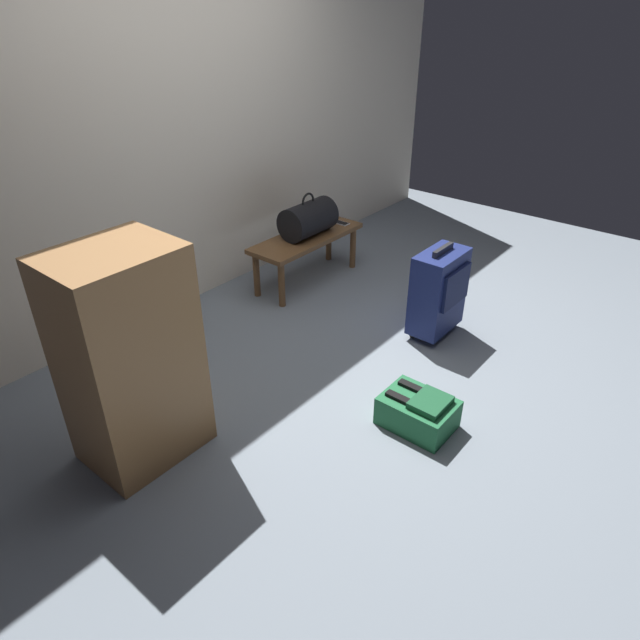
{
  "coord_description": "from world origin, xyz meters",
  "views": [
    {
      "loc": [
        -2.43,
        -1.6,
        2.04
      ],
      "look_at": [
        -0.09,
        0.31,
        0.25
      ],
      "focal_mm": 31.27,
      "sensor_mm": 36.0,
      "label": 1
    }
  ],
  "objects_px": {
    "duffel_bag_black": "(308,219)",
    "backpack_green": "(418,411)",
    "suitcase_upright_navy": "(439,291)",
    "bench": "(307,243)",
    "side_cabinet": "(130,359)",
    "cell_phone": "(341,223)"
  },
  "relations": [
    {
      "from": "duffel_bag_black",
      "to": "backpack_green",
      "type": "bearing_deg",
      "value": -121.35
    },
    {
      "from": "duffel_bag_black",
      "to": "suitcase_upright_navy",
      "type": "xyz_separation_m",
      "value": [
        -0.08,
        -1.2,
        -0.19
      ]
    },
    {
      "from": "bench",
      "to": "side_cabinet",
      "type": "distance_m",
      "value": 2.09
    },
    {
      "from": "cell_phone",
      "to": "suitcase_upright_navy",
      "type": "xyz_separation_m",
      "value": [
        -0.45,
        -1.16,
        -0.07
      ]
    },
    {
      "from": "suitcase_upright_navy",
      "to": "backpack_green",
      "type": "height_order",
      "value": "suitcase_upright_navy"
    },
    {
      "from": "cell_phone",
      "to": "suitcase_upright_navy",
      "type": "height_order",
      "value": "suitcase_upright_navy"
    },
    {
      "from": "bench",
      "to": "suitcase_upright_navy",
      "type": "distance_m",
      "value": 1.21
    },
    {
      "from": "cell_phone",
      "to": "side_cabinet",
      "type": "relative_size",
      "value": 0.13
    },
    {
      "from": "side_cabinet",
      "to": "suitcase_upright_navy",
      "type": "bearing_deg",
      "value": -17.12
    },
    {
      "from": "backpack_green",
      "to": "side_cabinet",
      "type": "distance_m",
      "value": 1.5
    },
    {
      "from": "duffel_bag_black",
      "to": "cell_phone",
      "type": "relative_size",
      "value": 3.06
    },
    {
      "from": "cell_phone",
      "to": "side_cabinet",
      "type": "bearing_deg",
      "value": -166.48
    },
    {
      "from": "cell_phone",
      "to": "backpack_green",
      "type": "bearing_deg",
      "value": -130.57
    },
    {
      "from": "bench",
      "to": "backpack_green",
      "type": "height_order",
      "value": "bench"
    },
    {
      "from": "cell_phone",
      "to": "suitcase_upright_navy",
      "type": "distance_m",
      "value": 1.25
    },
    {
      "from": "bench",
      "to": "duffel_bag_black",
      "type": "distance_m",
      "value": 0.19
    },
    {
      "from": "duffel_bag_black",
      "to": "side_cabinet",
      "type": "bearing_deg",
      "value": -163.07
    },
    {
      "from": "bench",
      "to": "side_cabinet",
      "type": "bearing_deg",
      "value": -162.92
    },
    {
      "from": "cell_phone",
      "to": "backpack_green",
      "type": "relative_size",
      "value": 0.38
    },
    {
      "from": "suitcase_upright_navy",
      "to": "backpack_green",
      "type": "bearing_deg",
      "value": -155.82
    },
    {
      "from": "bench",
      "to": "suitcase_upright_navy",
      "type": "xyz_separation_m",
      "value": [
        -0.06,
        -1.2,
        -0.0
      ]
    },
    {
      "from": "duffel_bag_black",
      "to": "side_cabinet",
      "type": "xyz_separation_m",
      "value": [
        -2.01,
        -0.61,
        0.03
      ]
    }
  ]
}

